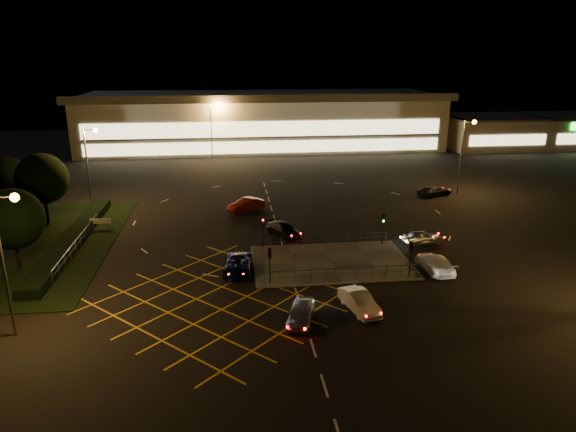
{
  "coord_description": "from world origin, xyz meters",
  "views": [
    {
      "loc": [
        -7.06,
        -45.0,
        18.45
      ],
      "look_at": [
        -1.04,
        6.32,
        2.0
      ],
      "focal_mm": 32.0,
      "sensor_mm": 36.0,
      "label": 1
    }
  ],
  "objects": [
    {
      "name": "hedge",
      "position": [
        -23.0,
        6.0,
        0.5
      ],
      "size": [
        2.0,
        26.0,
        1.0
      ],
      "primitive_type": "cube",
      "color": "black",
      "rests_on": "ground"
    },
    {
      "name": "streetlight_ne",
      "position": [
        24.44,
        20.0,
        6.56
      ],
      "size": [
        1.78,
        0.56,
        10.03
      ],
      "color": "slate",
      "rests_on": "ground"
    },
    {
      "name": "tree_c",
      "position": [
        -28.0,
        14.0,
        4.95
      ],
      "size": [
        5.76,
        5.76,
        7.84
      ],
      "color": "black",
      "rests_on": "ground"
    },
    {
      "name": "tree_e",
      "position": [
        -26.0,
        0.0,
        4.64
      ],
      "size": [
        5.4,
        5.4,
        7.35
      ],
      "color": "black",
      "rests_on": "ground"
    },
    {
      "name": "signal_se",
      "position": [
        8.0,
        -5.99,
        2.37
      ],
      "size": [
        0.28,
        0.3,
        3.15
      ],
      "rotation": [
        0.0,
        0.0,
        3.14
      ],
      "color": "black",
      "rests_on": "pedestrian_island"
    },
    {
      "name": "car_circ_red",
      "position": [
        -5.17,
        15.24,
        0.77
      ],
      "size": [
        4.85,
        3.89,
        1.55
      ],
      "primitive_type": "imported",
      "rotation": [
        0.0,
        0.0,
        5.27
      ],
      "color": "maroon",
      "rests_on": "ground"
    },
    {
      "name": "car_right_silver",
      "position": [
        12.16,
        1.82,
        0.68
      ],
      "size": [
        4.17,
        2.09,
        1.36
      ],
      "primitive_type": "imported",
      "rotation": [
        0.0,
        0.0,
        1.69
      ],
      "color": "silver",
      "rests_on": "ground"
    },
    {
      "name": "signal_sw",
      "position": [
        -4.0,
        -5.99,
        2.37
      ],
      "size": [
        0.28,
        0.3,
        3.15
      ],
      "rotation": [
        0.0,
        0.0,
        3.14
      ],
      "color": "black",
      "rests_on": "pedestrian_island"
    },
    {
      "name": "streetlight_far_left",
      "position": [
        -9.56,
        48.0,
        6.56
      ],
      "size": [
        1.78,
        0.56,
        10.03
      ],
      "color": "slate",
      "rests_on": "ground"
    },
    {
      "name": "supermarket",
      "position": [
        0.0,
        61.95,
        5.31
      ],
      "size": [
        72.0,
        26.5,
        10.5
      ],
      "color": "beige",
      "rests_on": "ground"
    },
    {
      "name": "tree_d",
      "position": [
        -34.0,
        20.0,
        4.02
      ],
      "size": [
        4.68,
        4.68,
        6.37
      ],
      "color": "black",
      "rests_on": "ground"
    },
    {
      "name": "pedestrian_island",
      "position": [
        2.0,
        -2.0,
        0.06
      ],
      "size": [
        14.0,
        9.0,
        0.12
      ],
      "primitive_type": "cube",
      "color": "#4C4944",
      "rests_on": "ground"
    },
    {
      "name": "grass_verge",
      "position": [
        -28.0,
        6.0,
        0.04
      ],
      "size": [
        18.0,
        30.0,
        0.08
      ],
      "primitive_type": "cube",
      "color": "black",
      "rests_on": "ground"
    },
    {
      "name": "car_approach_white",
      "position": [
        10.76,
        -4.9,
        0.74
      ],
      "size": [
        2.32,
        5.21,
        1.48
      ],
      "primitive_type": "imported",
      "rotation": [
        0.0,
        0.0,
        3.19
      ],
      "color": "silver",
      "rests_on": "ground"
    },
    {
      "name": "car_near_silver",
      "position": [
        -2.33,
        -12.5,
        0.73
      ],
      "size": [
        2.86,
        4.57,
        1.45
      ],
      "primitive_type": "imported",
      "rotation": [
        0.0,
        0.0,
        5.99
      ],
      "color": "#B3B6BB",
      "rests_on": "ground"
    },
    {
      "name": "streetlight_nw",
      "position": [
        -23.56,
        18.0,
        6.56
      ],
      "size": [
        1.78,
        0.56,
        10.03
      ],
      "color": "slate",
      "rests_on": "ground"
    },
    {
      "name": "signal_nw",
      "position": [
        -4.0,
        1.99,
        2.37
      ],
      "size": [
        0.28,
        0.3,
        3.15
      ],
      "color": "black",
      "rests_on": "pedestrian_island"
    },
    {
      "name": "streetlight_sw",
      "position": [
        -21.56,
        -12.0,
        6.56
      ],
      "size": [
        1.78,
        0.56,
        10.03
      ],
      "color": "slate",
      "rests_on": "ground"
    },
    {
      "name": "retail_unit_a",
      "position": [
        46.0,
        53.97,
        3.21
      ],
      "size": [
        18.8,
        14.8,
        6.35
      ],
      "color": "beige",
      "rests_on": "ground"
    },
    {
      "name": "car_east_grey",
      "position": [
        20.44,
        19.21,
        0.68
      ],
      "size": [
        5.4,
        4.0,
        1.36
      ],
      "primitive_type": "imported",
      "rotation": [
        0.0,
        0.0,
        1.97
      ],
      "color": "black",
      "rests_on": "ground"
    },
    {
      "name": "streetlight_far_right",
      "position": [
        30.44,
        50.0,
        6.56
      ],
      "size": [
        1.78,
        0.56,
        10.03
      ],
      "color": "slate",
      "rests_on": "ground"
    },
    {
      "name": "retail_unit_b",
      "position": [
        62.0,
        53.96,
        3.22
      ],
      "size": [
        14.8,
        14.8,
        6.35
      ],
      "color": "beige",
      "rests_on": "ground"
    },
    {
      "name": "car_queue_white",
      "position": [
        2.27,
        -11.3,
        0.73
      ],
      "size": [
        2.58,
        4.67,
        1.46
      ],
      "primitive_type": "imported",
      "rotation": [
        0.0,
        0.0,
        0.25
      ],
      "color": "white",
      "rests_on": "ground"
    },
    {
      "name": "signal_ne",
      "position": [
        8.0,
        1.99,
        2.37
      ],
      "size": [
        0.28,
        0.3,
        3.15
      ],
      "color": "black",
      "rests_on": "pedestrian_island"
    },
    {
      "name": "car_left_blue",
      "position": [
        -6.58,
        -3.13,
        0.7
      ],
      "size": [
        2.84,
        5.25,
        1.4
      ],
      "primitive_type": "imported",
      "rotation": [
        0.0,
        0.0,
        6.18
      ],
      "color": "#0D1450",
      "rests_on": "ground"
    },
    {
      "name": "car_far_dkgrey",
      "position": [
        -1.53,
        5.82,
        0.68
      ],
      "size": [
        4.02,
        4.98,
        1.36
      ],
      "primitive_type": "imported",
      "rotation": [
        0.0,
        0.0,
        0.54
      ],
      "color": "black",
      "rests_on": "ground"
    },
    {
      "name": "ground",
      "position": [
        0.0,
        0.0,
        0.0
      ],
      "size": [
        180.0,
        180.0,
        0.0
      ],
      "primitive_type": "plane",
      "color": "black",
      "rests_on": "ground"
    }
  ]
}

